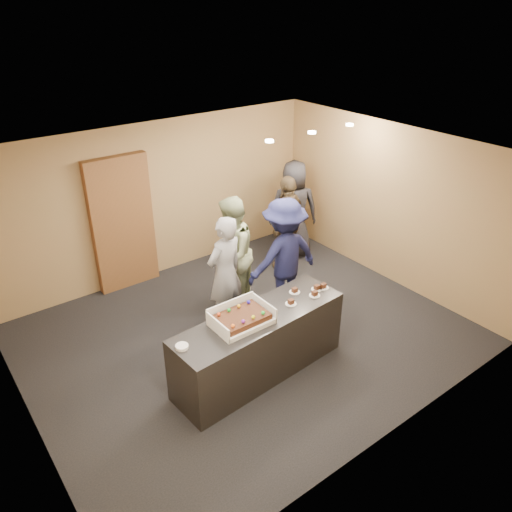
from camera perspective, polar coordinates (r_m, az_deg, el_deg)
name	(u,v)px	position (r m, az deg, el deg)	size (l,w,h in m)	color
room	(245,254)	(6.77, -1.26, 0.18)	(6.04, 6.00, 2.70)	black
serving_counter	(259,345)	(6.57, 0.39, -10.08)	(2.40, 0.70, 0.90)	black
storage_cabinet	(123,224)	(8.48, -14.99, 3.54)	(1.03, 0.15, 2.27)	brown
cake_box	(241,319)	(6.17, -1.78, -7.25)	(0.72, 0.50, 0.21)	white
sheet_cake	(242,317)	(6.12, -1.64, -6.98)	(0.62, 0.43, 0.12)	#351A0C
plate_stack	(182,347)	(5.84, -8.47, -10.21)	(0.15, 0.15, 0.04)	white
slice_a	(291,302)	(6.53, 4.01, -5.32)	(0.15, 0.15, 0.07)	white
slice_b	(295,291)	(6.78, 4.44, -3.99)	(0.15, 0.15, 0.07)	white
slice_c	(315,294)	(6.74, 6.72, -4.35)	(0.15, 0.15, 0.07)	white
slice_d	(317,288)	(6.87, 6.95, -3.65)	(0.15, 0.15, 0.07)	white
slice_e	(323,287)	(6.92, 7.70, -3.48)	(0.15, 0.15, 0.07)	white
person_server_grey	(225,273)	(7.27, -3.55, -1.95)	(0.65, 0.42, 1.77)	#96969B
person_sage_man	(231,254)	(7.74, -2.85, 0.28)	(0.89, 0.69, 1.82)	#9BA87B
person_navy_man	(284,256)	(7.64, 3.20, 0.00)	(1.20, 0.69, 1.85)	#181B44
person_brown_extra	(288,223)	(8.90, 3.66, 3.82)	(1.02, 0.43, 1.74)	brown
person_dark_suit	(293,209)	(9.35, 4.31, 5.34)	(0.90, 0.59, 1.85)	#242328
ceiling_spotlights	(312,132)	(7.62, 6.40, 13.86)	(1.72, 0.12, 0.03)	#FFEAC6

